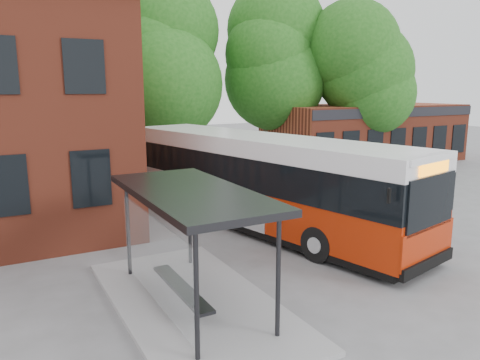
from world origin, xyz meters
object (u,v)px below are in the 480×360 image
bus_shelter (192,248)px  bicycle_4 (356,169)px  bicycle_1 (319,171)px  bicycle_2 (327,174)px  bicycle_3 (335,168)px  bicycle_0 (311,175)px  city_bus (259,182)px  bicycle_6 (360,171)px

bus_shelter → bicycle_4: bearing=35.9°
bicycle_1 → bicycle_2: (0.27, -0.37, -0.11)m
bicycle_3 → bicycle_0: bearing=114.2°
bicycle_1 → bicycle_3: bicycle_3 is taller
city_bus → bicycle_2: bearing=23.3°
bicycle_1 → bicycle_2: bearing=-147.8°
bus_shelter → bicycle_2: size_ratio=4.52×
bus_shelter → bicycle_4: size_ratio=3.81×
bicycle_3 → bicycle_4: 1.18m
bus_shelter → bicycle_2: bus_shelter is taller
city_bus → bicycle_3: (9.07, 6.45, -1.19)m
bicycle_4 → city_bus: bearing=124.1°
bicycle_6 → bicycle_4: bearing=3.2°
bicycle_2 → bicycle_6: bicycle_6 is taller
bicycle_1 → bicycle_2: 0.47m
bicycle_0 → bicycle_1: size_ratio=1.08×
bicycle_0 → bicycle_4: bicycle_0 is taller
bicycle_2 → bicycle_3: bicycle_3 is taller
bus_shelter → bicycle_0: (11.29, 10.31, -0.96)m
city_bus → bicycle_6: bearing=15.4°
city_bus → bicycle_3: size_ratio=7.76×
bicycle_0 → bicycle_4: 3.58m
city_bus → bicycle_1: bearing=26.0°
bicycle_0 → bicycle_3: (2.56, 1.06, 0.04)m
bus_shelter → city_bus: (4.79, 4.93, 0.27)m
bus_shelter → bicycle_6: bus_shelter is taller
bicycle_2 → bicycle_4: (2.20, 0.09, 0.08)m
city_bus → bicycle_3: bearing=22.6°
bicycle_1 → bicycle_6: 2.52m
bus_shelter → bicycle_2: (12.65, 10.66, -1.04)m
bicycle_3 → bicycle_4: size_ratio=0.95×
bicycle_2 → bicycle_6: (2.13, -0.37, 0.00)m
bicycle_3 → bicycle_6: 1.43m
city_bus → bicycle_4: 11.69m
city_bus → bicycle_1: size_ratio=7.86×
bus_shelter → bicycle_0: bus_shelter is taller
bus_shelter → bicycle_0: 15.32m
bicycle_1 → bicycle_3: bearing=-81.2°
bus_shelter → bicycle_4: bus_shelter is taller
bus_shelter → bicycle_4: (14.85, 10.75, -0.97)m
bicycle_4 → bicycle_6: bicycle_4 is taller
bicycle_0 → bicycle_6: bicycle_0 is taller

